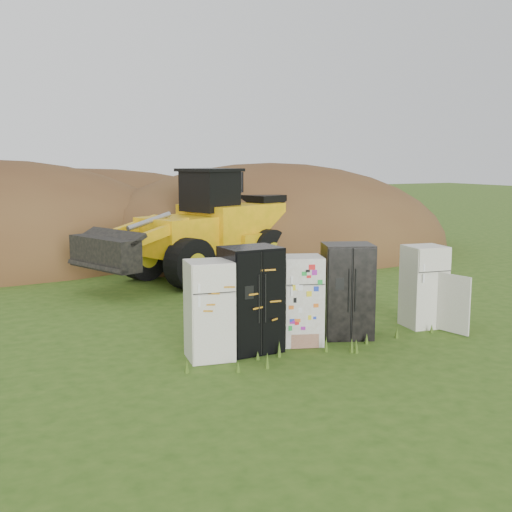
{
  "coord_description": "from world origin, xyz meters",
  "views": [
    {
      "loc": [
        -6.63,
        -10.09,
        3.48
      ],
      "look_at": [
        -0.49,
        2.0,
        1.4
      ],
      "focal_mm": 45.0,
      "sensor_mm": 36.0,
      "label": 1
    }
  ],
  "objects": [
    {
      "name": "fridge_leftmost",
      "position": [
        -2.44,
        -0.04,
        0.87
      ],
      "size": [
        0.87,
        0.84,
        1.73
      ],
      "primitive_type": null,
      "rotation": [
        0.0,
        0.0,
        -0.16
      ],
      "color": "silver",
      "rests_on": "ground"
    },
    {
      "name": "fridge_dark_mid",
      "position": [
        0.5,
        0.02,
        0.92
      ],
      "size": [
        1.16,
        1.07,
        1.84
      ],
      "primitive_type": null,
      "rotation": [
        0.0,
        0.0,
        -0.39
      ],
      "color": "black",
      "rests_on": "ground"
    },
    {
      "name": "fridge_sticker",
      "position": [
        -0.53,
        0.03,
        0.84
      ],
      "size": [
        0.93,
        0.9,
        1.67
      ],
      "primitive_type": null,
      "rotation": [
        0.0,
        0.0,
        -0.35
      ],
      "color": "silver",
      "rests_on": "ground"
    },
    {
      "name": "dirt_mound_right",
      "position": [
        4.86,
        11.34,
        0.0
      ],
      "size": [
        14.79,
        10.85,
        6.62
      ],
      "primitive_type": "ellipsoid",
      "color": "#4D2E18",
      "rests_on": "ground"
    },
    {
      "name": "fridge_open_door",
      "position": [
        2.39,
        -0.03,
        0.85
      ],
      "size": [
        0.87,
        0.82,
        1.69
      ],
      "primitive_type": null,
      "rotation": [
        0.0,
        0.0,
        -0.15
      ],
      "color": "silver",
      "rests_on": "ground"
    },
    {
      "name": "dirt_mound_back",
      "position": [
        -0.93,
        18.62,
        0.0
      ],
      "size": [
        18.76,
        12.5,
        6.1
      ],
      "primitive_type": "ellipsoid",
      "color": "#4D2E18",
      "rests_on": "ground"
    },
    {
      "name": "ground",
      "position": [
        0.0,
        0.0,
        0.0
      ],
      "size": [
        120.0,
        120.0,
        0.0
      ],
      "primitive_type": "plane",
      "color": "#2E4F15",
      "rests_on": "ground"
    },
    {
      "name": "wheel_loader",
      "position": [
        -0.09,
        6.97,
        1.59
      ],
      "size": [
        7.1,
        4.76,
        3.19
      ],
      "primitive_type": null,
      "rotation": [
        0.0,
        0.0,
        0.35
      ],
      "color": "#FBB010",
      "rests_on": "ground"
    },
    {
      "name": "fridge_black_side",
      "position": [
        -1.59,
        0.04,
        0.96
      ],
      "size": [
        1.01,
        0.81,
        1.91
      ],
      "primitive_type": null,
      "rotation": [
        0.0,
        0.0,
        0.02
      ],
      "color": "black",
      "rests_on": "ground"
    }
  ]
}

